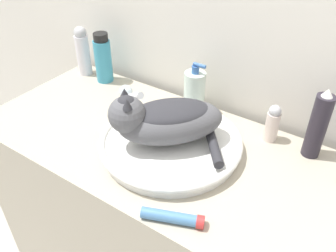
{
  "coord_description": "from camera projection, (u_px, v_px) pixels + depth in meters",
  "views": [
    {
      "loc": [
        0.46,
        -0.42,
        1.54
      ],
      "look_at": [
        0.0,
        0.26,
        0.94
      ],
      "focal_mm": 38.0,
      "sensor_mm": 36.0,
      "label": 1
    }
  ],
  "objects": [
    {
      "name": "cream_tube",
      "position": [
        173.0,
        217.0,
        0.84
      ],
      "size": [
        0.15,
        0.09,
        0.03
      ],
      "rotation": [
        0.0,
        0.0,
        0.38
      ],
      "color": "#4C7FB2",
      "rests_on": "vanity_counter"
    },
    {
      "name": "lotion_bottle_white",
      "position": [
        83.0,
        51.0,
        1.41
      ],
      "size": [
        0.05,
        0.05,
        0.2
      ],
      "color": "silver",
      "rests_on": "vanity_counter"
    },
    {
      "name": "cat",
      "position": [
        164.0,
        119.0,
        1.0
      ],
      "size": [
        0.36,
        0.33,
        0.17
      ],
      "rotation": [
        0.0,
        0.0,
        3.95
      ],
      "color": "#56565B",
      "rests_on": "sink_basin"
    },
    {
      "name": "faucet",
      "position": [
        128.0,
        97.0,
        1.21
      ],
      "size": [
        0.13,
        0.07,
        0.12
      ],
      "rotation": [
        0.0,
        0.0,
        -0.36
      ],
      "color": "silver",
      "rests_on": "vanity_counter"
    },
    {
      "name": "sink_basin",
      "position": [
        171.0,
        143.0,
        1.06
      ],
      "size": [
        0.43,
        0.43,
        0.04
      ],
      "color": "white",
      "rests_on": "vanity_counter"
    },
    {
      "name": "wall_back",
      "position": [
        230.0,
        4.0,
        1.09
      ],
      "size": [
        8.0,
        0.05,
        2.4
      ],
      "color": "silver",
      "rests_on": "ground_plane"
    },
    {
      "name": "mouthwash_bottle",
      "position": [
        103.0,
        59.0,
        1.37
      ],
      "size": [
        0.06,
        0.06,
        0.19
      ],
      "color": "teal",
      "rests_on": "vanity_counter"
    },
    {
      "name": "vanity_counter",
      "position": [
        170.0,
        236.0,
        1.33
      ],
      "size": [
        1.27,
        0.55,
        0.85
      ],
      "color": "#B2A893",
      "rests_on": "ground_plane"
    },
    {
      "name": "hairspray_can_black",
      "position": [
        318.0,
        125.0,
        1.0
      ],
      "size": [
        0.05,
        0.05,
        0.22
      ],
      "color": "#28232D",
      "rests_on": "vanity_counter"
    },
    {
      "name": "soap_pump_bottle",
      "position": [
        194.0,
        92.0,
        1.19
      ],
      "size": [
        0.07,
        0.07,
        0.19
      ],
      "color": "silver",
      "rests_on": "vanity_counter"
    },
    {
      "name": "deodorant_stick",
      "position": [
        273.0,
        123.0,
        1.08
      ],
      "size": [
        0.04,
        0.04,
        0.12
      ],
      "color": "silver",
      "rests_on": "vanity_counter"
    }
  ]
}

